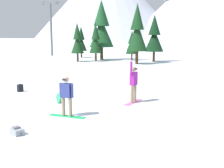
{
  "coord_description": "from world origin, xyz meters",
  "views": [
    {
      "loc": [
        8.34,
        -8.57,
        3.28
      ],
      "look_at": [
        3.07,
        3.66,
        1.0
      ],
      "focal_mm": 44.67,
      "sensor_mm": 36.0,
      "label": 1
    }
  ],
  "objects_px": {
    "pine_tree_slender": "(81,41)",
    "pine_tree_broad": "(77,40)",
    "backpack_grey": "(17,131)",
    "snowboarder_midground": "(134,83)",
    "backpack_black": "(20,88)",
    "pine_tree_young": "(154,36)",
    "pine_tree_leaning": "(132,44)",
    "pine_tree_short": "(101,27)",
    "snowboarder_foreground": "(66,96)",
    "pine_tree_tall": "(96,40)",
    "ski_lift_tower": "(51,25)",
    "loose_snowboard_far_spare": "(58,98)",
    "pine_tree_twin": "(137,31)"
  },
  "relations": [
    {
      "from": "snowboarder_midground",
      "to": "pine_tree_twin",
      "type": "xyz_separation_m",
      "value": [
        -6.09,
        18.93,
        2.89
      ]
    },
    {
      "from": "pine_tree_leaning",
      "to": "pine_tree_short",
      "type": "bearing_deg",
      "value": -161.46
    },
    {
      "from": "pine_tree_short",
      "to": "pine_tree_slender",
      "type": "relative_size",
      "value": 1.71
    },
    {
      "from": "snowboarder_foreground",
      "to": "backpack_grey",
      "type": "distance_m",
      "value": 2.65
    },
    {
      "from": "pine_tree_broad",
      "to": "snowboarder_midground",
      "type": "bearing_deg",
      "value": -53.06
    },
    {
      "from": "backpack_black",
      "to": "pine_tree_young",
      "type": "xyz_separation_m",
      "value": [
        2.12,
        22.96,
        3.11
      ]
    },
    {
      "from": "snowboarder_foreground",
      "to": "pine_tree_tall",
      "type": "xyz_separation_m",
      "value": [
        -10.58,
        23.81,
        1.88
      ]
    },
    {
      "from": "snowboarder_midground",
      "to": "loose_snowboard_far_spare",
      "type": "height_order",
      "value": "snowboarder_midground"
    },
    {
      "from": "ski_lift_tower",
      "to": "pine_tree_short",
      "type": "bearing_deg",
      "value": -22.35
    },
    {
      "from": "pine_tree_leaning",
      "to": "pine_tree_slender",
      "type": "bearing_deg",
      "value": 170.26
    },
    {
      "from": "snowboarder_foreground",
      "to": "pine_tree_leaning",
      "type": "height_order",
      "value": "pine_tree_leaning"
    },
    {
      "from": "snowboarder_foreground",
      "to": "pine_tree_short",
      "type": "xyz_separation_m",
      "value": [
        -10.82,
        26.14,
        3.63
      ]
    },
    {
      "from": "pine_tree_slender",
      "to": "pine_tree_broad",
      "type": "bearing_deg",
      "value": -64.34
    },
    {
      "from": "pine_tree_twin",
      "to": "pine_tree_tall",
      "type": "height_order",
      "value": "pine_tree_twin"
    },
    {
      "from": "pine_tree_leaning",
      "to": "pine_tree_twin",
      "type": "relative_size",
      "value": 0.56
    },
    {
      "from": "pine_tree_broad",
      "to": "backpack_grey",
      "type": "bearing_deg",
      "value": -64.0
    },
    {
      "from": "pine_tree_twin",
      "to": "pine_tree_broad",
      "type": "xyz_separation_m",
      "value": [
        -8.17,
        0.02,
        -1.12
      ]
    },
    {
      "from": "pine_tree_twin",
      "to": "backpack_black",
      "type": "bearing_deg",
      "value": -93.29
    },
    {
      "from": "pine_tree_slender",
      "to": "pine_tree_broad",
      "type": "height_order",
      "value": "pine_tree_broad"
    },
    {
      "from": "backpack_black",
      "to": "pine_tree_young",
      "type": "height_order",
      "value": "pine_tree_young"
    },
    {
      "from": "snowboarder_foreground",
      "to": "pine_tree_broad",
      "type": "relative_size",
      "value": 0.33
    },
    {
      "from": "snowboarder_foreground",
      "to": "loose_snowboard_far_spare",
      "type": "bearing_deg",
      "value": 130.41
    },
    {
      "from": "loose_snowboard_far_spare",
      "to": "pine_tree_young",
      "type": "height_order",
      "value": "pine_tree_young"
    },
    {
      "from": "pine_tree_slender",
      "to": "pine_tree_broad",
      "type": "relative_size",
      "value": 0.95
    },
    {
      "from": "pine_tree_short",
      "to": "backpack_black",
      "type": "bearing_deg",
      "value": -76.73
    },
    {
      "from": "snowboarder_foreground",
      "to": "pine_tree_slender",
      "type": "relative_size",
      "value": 0.35
    },
    {
      "from": "snowboarder_midground",
      "to": "pine_tree_leaning",
      "type": "relative_size",
      "value": 0.52
    },
    {
      "from": "loose_snowboard_far_spare",
      "to": "snowboarder_foreground",
      "type": "bearing_deg",
      "value": -49.59
    },
    {
      "from": "pine_tree_tall",
      "to": "ski_lift_tower",
      "type": "height_order",
      "value": "ski_lift_tower"
    },
    {
      "from": "snowboarder_midground",
      "to": "pine_tree_slender",
      "type": "distance_m",
      "value": 30.99
    },
    {
      "from": "pine_tree_slender",
      "to": "loose_snowboard_far_spare",
      "type": "bearing_deg",
      "value": -62.8
    },
    {
      "from": "snowboarder_midground",
      "to": "ski_lift_tower",
      "type": "height_order",
      "value": "ski_lift_tower"
    },
    {
      "from": "backpack_grey",
      "to": "pine_tree_tall",
      "type": "relative_size",
      "value": 0.11
    },
    {
      "from": "pine_tree_short",
      "to": "ski_lift_tower",
      "type": "distance_m",
      "value": 12.87
    },
    {
      "from": "snowboarder_foreground",
      "to": "backpack_grey",
      "type": "xyz_separation_m",
      "value": [
        -0.39,
        -2.51,
        -0.76
      ]
    },
    {
      "from": "pine_tree_leaning",
      "to": "pine_tree_broad",
      "type": "bearing_deg",
      "value": -138.52
    },
    {
      "from": "snowboarder_midground",
      "to": "snowboarder_foreground",
      "type": "bearing_deg",
      "value": -116.41
    },
    {
      "from": "pine_tree_broad",
      "to": "ski_lift_tower",
      "type": "relative_size",
      "value": 0.56
    },
    {
      "from": "snowboarder_foreground",
      "to": "backpack_black",
      "type": "relative_size",
      "value": 3.56
    },
    {
      "from": "pine_tree_leaning",
      "to": "ski_lift_tower",
      "type": "xyz_separation_m",
      "value": [
        -15.91,
        3.53,
        3.06
      ]
    },
    {
      "from": "backpack_grey",
      "to": "pine_tree_twin",
      "type": "relative_size",
      "value": 0.08
    },
    {
      "from": "pine_tree_leaning",
      "to": "pine_tree_broad",
      "type": "xyz_separation_m",
      "value": [
        -5.75,
        -5.08,
        0.56
      ]
    },
    {
      "from": "pine_tree_short",
      "to": "pine_tree_young",
      "type": "relative_size",
      "value": 1.36
    },
    {
      "from": "pine_tree_broad",
      "to": "backpack_black",
      "type": "bearing_deg",
      "value": -69.57
    },
    {
      "from": "loose_snowboard_far_spare",
      "to": "pine_tree_tall",
      "type": "xyz_separation_m",
      "value": [
        -8.55,
        21.42,
        2.62
      ]
    },
    {
      "from": "backpack_grey",
      "to": "snowboarder_midground",
      "type": "bearing_deg",
      "value": 70.56
    },
    {
      "from": "backpack_grey",
      "to": "backpack_black",
      "type": "distance_m",
      "value": 7.79
    },
    {
      "from": "loose_snowboard_far_spare",
      "to": "snowboarder_midground",
      "type": "bearing_deg",
      "value": 15.95
    },
    {
      "from": "pine_tree_short",
      "to": "pine_tree_broad",
      "type": "relative_size",
      "value": 1.63
    },
    {
      "from": "snowboarder_foreground",
      "to": "snowboarder_midground",
      "type": "relative_size",
      "value": 0.81
    }
  ]
}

